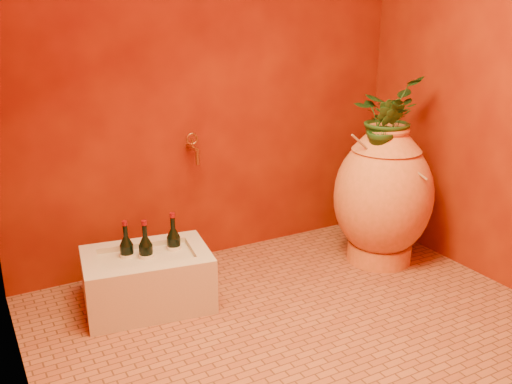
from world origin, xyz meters
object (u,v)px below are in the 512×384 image
amphora (383,195)px  wall_tap (193,147)px  wine_bottle_c (127,256)px  wine_bottle_b (174,248)px  wine_bottle_a (146,256)px  stone_basin (148,280)px

amphora → wall_tap: (-1.01, 0.51, 0.31)m
wine_bottle_c → wall_tap: bearing=29.6°
amphora → wall_tap: amphora is taller
amphora → wine_bottle_c: (-1.52, 0.22, -0.15)m
amphora → wine_bottle_b: 1.29m
amphora → wall_tap: bearing=153.2°
wine_bottle_a → wine_bottle_c: 0.10m
amphora → stone_basin: 1.47m
wine_bottle_b → wine_bottle_c: (-0.25, 0.03, -0.00)m
stone_basin → wine_bottle_c: 0.17m
stone_basin → wine_bottle_a: 0.13m
wine_bottle_a → wine_bottle_c: size_ratio=1.02×
amphora → wine_bottle_c: 1.54m
wine_bottle_a → wine_bottle_c: bearing=145.0°
wine_bottle_a → wall_tap: wall_tap is taller
wine_bottle_a → wine_bottle_b: size_ratio=1.00×
amphora → wine_bottle_b: size_ratio=2.75×
wine_bottle_b → wall_tap: (0.26, 0.32, 0.46)m
wine_bottle_a → wall_tap: 0.72m
stone_basin → wine_bottle_c: (-0.08, 0.07, 0.13)m
amphora → wine_bottle_a: bearing=173.6°
wine_bottle_c → wall_tap: 0.74m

